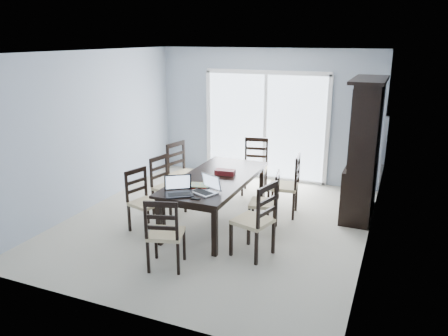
{
  "coord_description": "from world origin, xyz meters",
  "views": [
    {
      "loc": [
        2.55,
        -5.79,
        2.8
      ],
      "look_at": [
        0.14,
        0.0,
        0.91
      ],
      "focal_mm": 35.0,
      "sensor_mm": 36.0,
      "label": 1
    }
  ],
  "objects_px": {
    "dining_table": "(216,182)",
    "cell_phone": "(196,199)",
    "chair_right_mid": "(270,195)",
    "chair_right_far": "(290,178)",
    "game_box": "(225,172)",
    "laptop_silver": "(204,189)",
    "hot_tub": "(262,140)",
    "chair_left_near": "(141,194)",
    "chair_left_far": "(181,166)",
    "chair_end_near": "(164,227)",
    "china_hutch": "(364,150)",
    "laptop_dark": "(179,191)",
    "chair_end_far": "(256,160)",
    "chair_left_mid": "(164,179)",
    "chair_right_near": "(259,213)"
  },
  "relations": [
    {
      "from": "laptop_silver",
      "to": "hot_tub",
      "type": "bearing_deg",
      "value": 120.06
    },
    {
      "from": "chair_left_mid",
      "to": "hot_tub",
      "type": "xyz_separation_m",
      "value": [
        0.52,
        3.57,
        -0.08
      ]
    },
    {
      "from": "chair_right_near",
      "to": "chair_right_mid",
      "type": "relative_size",
      "value": 1.12
    },
    {
      "from": "dining_table",
      "to": "chair_end_far",
      "type": "bearing_deg",
      "value": 86.61
    },
    {
      "from": "chair_end_near",
      "to": "cell_phone",
      "type": "relative_size",
      "value": 9.06
    },
    {
      "from": "china_hutch",
      "to": "chair_right_far",
      "type": "xyz_separation_m",
      "value": [
        -1.06,
        -0.5,
        -0.45
      ]
    },
    {
      "from": "chair_right_mid",
      "to": "cell_phone",
      "type": "relative_size",
      "value": 8.76
    },
    {
      "from": "chair_left_near",
      "to": "laptop_silver",
      "type": "xyz_separation_m",
      "value": [
        1.06,
        -0.07,
        0.24
      ]
    },
    {
      "from": "chair_end_far",
      "to": "hot_tub",
      "type": "xyz_separation_m",
      "value": [
        -0.52,
        2.03,
        -0.12
      ]
    },
    {
      "from": "chair_right_near",
      "to": "hot_tub",
      "type": "relative_size",
      "value": 0.58
    },
    {
      "from": "laptop_silver",
      "to": "hot_tub",
      "type": "distance_m",
      "value": 4.4
    },
    {
      "from": "chair_end_near",
      "to": "laptop_dark",
      "type": "height_order",
      "value": "chair_end_near"
    },
    {
      "from": "cell_phone",
      "to": "game_box",
      "type": "bearing_deg",
      "value": 86.55
    },
    {
      "from": "chair_right_near",
      "to": "cell_phone",
      "type": "bearing_deg",
      "value": 116.98
    },
    {
      "from": "hot_tub",
      "to": "chair_right_mid",
      "type": "bearing_deg",
      "value": -70.5
    },
    {
      "from": "chair_end_far",
      "to": "game_box",
      "type": "xyz_separation_m",
      "value": [
        -0.01,
        -1.44,
        0.17
      ]
    },
    {
      "from": "dining_table",
      "to": "laptop_dark",
      "type": "height_order",
      "value": "laptop_dark"
    },
    {
      "from": "dining_table",
      "to": "cell_phone",
      "type": "xyz_separation_m",
      "value": [
        0.13,
        -0.97,
        0.08
      ]
    },
    {
      "from": "dining_table",
      "to": "chair_left_mid",
      "type": "bearing_deg",
      "value": 175.89
    },
    {
      "from": "chair_left_near",
      "to": "chair_right_mid",
      "type": "relative_size",
      "value": 1.01
    },
    {
      "from": "laptop_dark",
      "to": "hot_tub",
      "type": "height_order",
      "value": "laptop_dark"
    },
    {
      "from": "dining_table",
      "to": "china_hutch",
      "type": "xyz_separation_m",
      "value": [
        2.02,
        1.25,
        0.4
      ]
    },
    {
      "from": "chair_end_near",
      "to": "game_box",
      "type": "distance_m",
      "value": 1.76
    },
    {
      "from": "chair_left_far",
      "to": "chair_right_near",
      "type": "distance_m",
      "value": 2.44
    },
    {
      "from": "chair_right_far",
      "to": "chair_end_near",
      "type": "relative_size",
      "value": 1.07
    },
    {
      "from": "dining_table",
      "to": "chair_left_far",
      "type": "relative_size",
      "value": 1.84
    },
    {
      "from": "dining_table",
      "to": "chair_right_mid",
      "type": "distance_m",
      "value": 0.86
    },
    {
      "from": "laptop_silver",
      "to": "game_box",
      "type": "bearing_deg",
      "value": 116.01
    },
    {
      "from": "chair_right_mid",
      "to": "dining_table",
      "type": "bearing_deg",
      "value": 81.5
    },
    {
      "from": "laptop_silver",
      "to": "game_box",
      "type": "height_order",
      "value": "laptop_silver"
    },
    {
      "from": "chair_left_far",
      "to": "chair_right_mid",
      "type": "relative_size",
      "value": 1.12
    },
    {
      "from": "chair_left_near",
      "to": "hot_tub",
      "type": "distance_m",
      "value": 4.31
    },
    {
      "from": "chair_right_near",
      "to": "chair_end_near",
      "type": "height_order",
      "value": "chair_right_near"
    },
    {
      "from": "chair_left_mid",
      "to": "chair_left_far",
      "type": "height_order",
      "value": "chair_left_far"
    },
    {
      "from": "chair_left_near",
      "to": "chair_left_far",
      "type": "bearing_deg",
      "value": -162.08
    },
    {
      "from": "chair_left_near",
      "to": "chair_end_near",
      "type": "height_order",
      "value": "chair_end_near"
    },
    {
      "from": "laptop_silver",
      "to": "chair_left_mid",
      "type": "bearing_deg",
      "value": 166.86
    },
    {
      "from": "china_hutch",
      "to": "chair_right_mid",
      "type": "height_order",
      "value": "china_hutch"
    },
    {
      "from": "laptop_dark",
      "to": "dining_table",
      "type": "bearing_deg",
      "value": 47.61
    },
    {
      "from": "chair_right_mid",
      "to": "laptop_silver",
      "type": "relative_size",
      "value": 2.53
    },
    {
      "from": "chair_right_far",
      "to": "hot_tub",
      "type": "bearing_deg",
      "value": 18.79
    },
    {
      "from": "chair_right_mid",
      "to": "cell_phone",
      "type": "bearing_deg",
      "value": 133.73
    },
    {
      "from": "chair_end_near",
      "to": "china_hutch",
      "type": "bearing_deg",
      "value": 38.03
    },
    {
      "from": "laptop_silver",
      "to": "china_hutch",
      "type": "bearing_deg",
      "value": 68.87
    },
    {
      "from": "laptop_dark",
      "to": "chair_end_far",
      "type": "bearing_deg",
      "value": 50.86
    },
    {
      "from": "cell_phone",
      "to": "chair_right_near",
      "type": "bearing_deg",
      "value": 5.25
    },
    {
      "from": "game_box",
      "to": "hot_tub",
      "type": "relative_size",
      "value": 0.15
    },
    {
      "from": "chair_right_far",
      "to": "game_box",
      "type": "xyz_separation_m",
      "value": [
        -0.89,
        -0.57,
        0.16
      ]
    },
    {
      "from": "chair_end_near",
      "to": "hot_tub",
      "type": "height_order",
      "value": "chair_end_near"
    },
    {
      "from": "chair_left_far",
      "to": "laptop_silver",
      "type": "relative_size",
      "value": 2.84
    }
  ]
}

